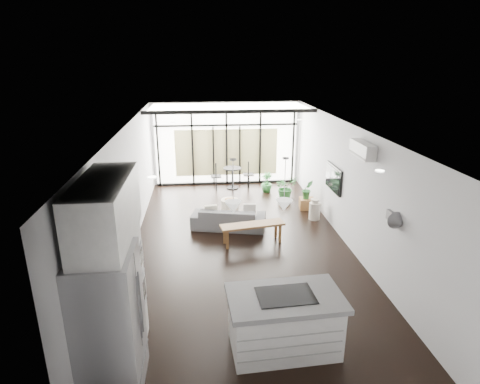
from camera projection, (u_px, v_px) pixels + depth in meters
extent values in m
cube|color=black|center=(241.00, 246.00, 9.41)|extent=(5.00, 10.00, 0.00)
cube|color=silver|center=(241.00, 128.00, 8.50)|extent=(5.00, 10.00, 0.00)
cube|color=silver|center=(127.00, 194.00, 8.72)|extent=(0.02, 10.00, 2.80)
cube|color=silver|center=(350.00, 187.00, 9.19)|extent=(0.02, 10.00, 2.80)
cube|color=silver|center=(226.00, 144.00, 13.66)|extent=(5.00, 0.02, 2.80)
cube|color=silver|center=(290.00, 339.00, 4.25)|extent=(5.00, 0.02, 2.80)
cube|color=black|center=(227.00, 144.00, 13.55)|extent=(5.00, 0.20, 2.80)
cube|color=silver|center=(228.00, 106.00, 12.28)|extent=(4.70, 1.90, 0.06)
cube|color=beige|center=(227.00, 152.00, 13.71)|extent=(3.50, 0.02, 1.60)
cube|color=white|center=(284.00, 322.00, 6.00)|extent=(1.74, 1.09, 0.93)
cube|color=black|center=(286.00, 295.00, 5.85)|extent=(0.87, 0.60, 0.01)
cube|color=#99989D|center=(110.00, 323.00, 5.17)|extent=(0.76, 0.95, 1.96)
cube|color=white|center=(117.00, 271.00, 5.83)|extent=(0.66, 0.69, 2.56)
cube|color=white|center=(106.00, 211.00, 5.15)|extent=(0.62, 1.75, 0.86)
cone|color=silver|center=(233.00, 207.00, 6.22)|extent=(0.26, 0.26, 0.18)
cone|color=silver|center=(284.00, 205.00, 6.30)|extent=(0.26, 0.26, 0.18)
imported|color=#515153|center=(229.00, 215.00, 10.32)|extent=(1.95, 0.95, 0.73)
cube|color=brown|center=(252.00, 233.00, 9.52)|extent=(1.57, 0.64, 0.49)
cylinder|color=beige|center=(230.00, 206.00, 11.34)|extent=(0.53, 0.53, 0.40)
cube|color=brown|center=(307.00, 204.00, 11.69)|extent=(0.45, 0.45, 0.31)
imported|color=#296B2E|center=(285.00, 190.00, 12.43)|extent=(0.89, 0.94, 0.58)
imported|color=#296B2E|center=(267.00, 186.00, 13.13)|extent=(0.68, 0.73, 0.36)
imported|color=#296B2E|center=(307.00, 194.00, 11.60)|extent=(0.37, 0.59, 0.25)
cylinder|color=beige|center=(315.00, 209.00, 10.89)|extent=(0.33, 0.33, 0.59)
cube|color=black|center=(232.00, 178.00, 13.41)|extent=(1.60, 0.76, 0.75)
cube|color=black|center=(334.00, 178.00, 10.16)|extent=(0.05, 1.10, 0.65)
cube|color=silver|center=(363.00, 150.00, 8.09)|extent=(0.22, 0.90, 0.30)
cube|color=black|center=(124.00, 195.00, 8.21)|extent=(0.04, 0.70, 0.90)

